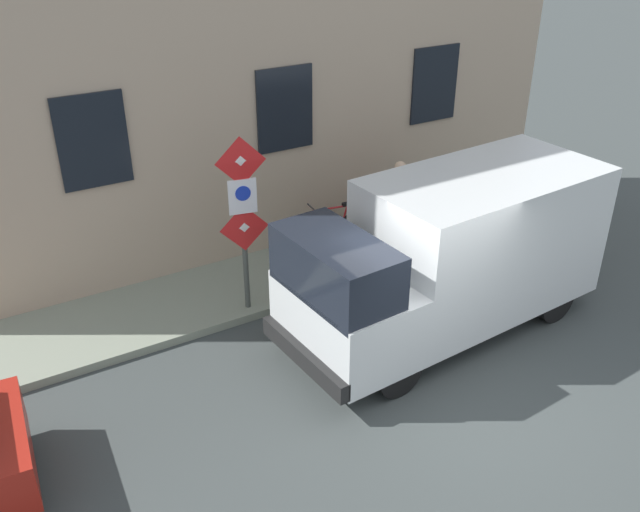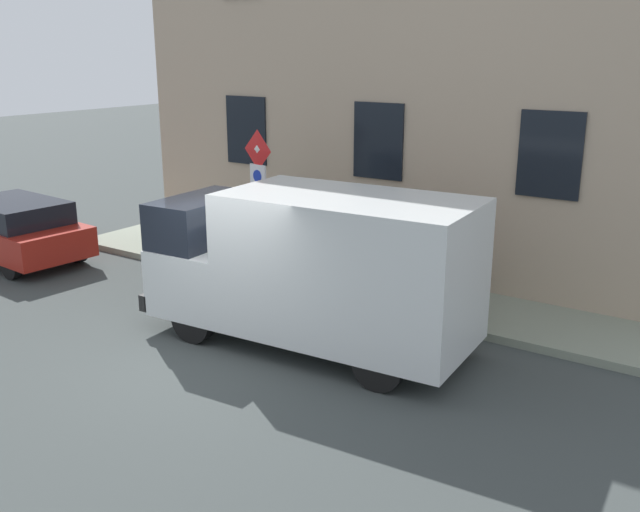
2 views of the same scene
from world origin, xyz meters
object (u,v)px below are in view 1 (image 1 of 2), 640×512
object	(u,v)px
sign_post_stacked	(243,209)
delivery_van	(452,253)
bicycle_red	(335,228)
bicycle_orange	(373,218)
pedestrian	(398,201)
litter_bin	(412,233)

from	to	relation	value
sign_post_stacked	delivery_van	world-z (taller)	sign_post_stacked
delivery_van	sign_post_stacked	bearing A→B (deg)	-39.49
bicycle_red	bicycle_orange	bearing A→B (deg)	-174.71
pedestrian	bicycle_orange	bearing A→B (deg)	-150.45
delivery_van	bicycle_red	size ratio (longest dim) A/B	3.17
bicycle_orange	bicycle_red	world-z (taller)	same
sign_post_stacked	pedestrian	size ratio (longest dim) A/B	1.66
delivery_van	litter_bin	distance (m)	2.34
bicycle_orange	delivery_van	bearing A→B (deg)	75.19
bicycle_red	pedestrian	size ratio (longest dim) A/B	1.00
bicycle_orange	litter_bin	world-z (taller)	litter_bin
litter_bin	bicycle_red	bearing A→B (deg)	45.63
bicycle_orange	pedestrian	size ratio (longest dim) A/B	1.00
sign_post_stacked	litter_bin	size ratio (longest dim) A/B	3.16
bicycle_red	litter_bin	xyz separation A→B (m)	(-1.04, -1.06, 0.08)
bicycle_red	pedestrian	bearing A→B (deg)	156.10
delivery_van	litter_bin	xyz separation A→B (m)	(2.04, -0.85, -0.74)
bicycle_orange	pedestrian	distance (m)	0.82
bicycle_orange	pedestrian	world-z (taller)	pedestrian
bicycle_orange	bicycle_red	distance (m)	0.90
bicycle_orange	bicycle_red	size ratio (longest dim) A/B	1.00
bicycle_red	litter_bin	distance (m)	1.49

